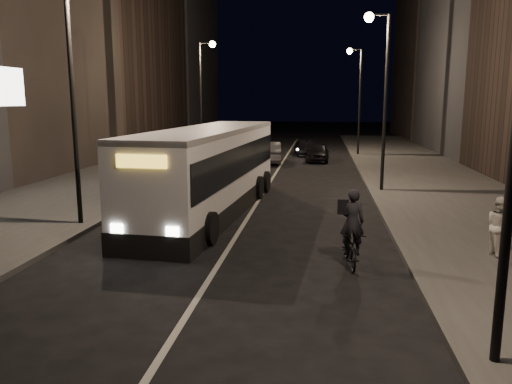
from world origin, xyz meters
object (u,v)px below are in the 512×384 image
(streetlight_right_mid, at_px, (381,78))
(streetlight_left_far, at_px, (204,85))
(car_mid, at_px, (269,152))
(streetlight_left_near, at_px, (78,70))
(car_near, at_px, (318,152))
(streetlight_right_near, at_px, (506,33))
(cyclist_on_bicycle, at_px, (351,240))
(city_bus, at_px, (210,167))
(streetlight_right_far, at_px, (357,87))
(pedestrian_woman, at_px, (500,226))
(car_far, at_px, (305,148))

(streetlight_right_mid, distance_m, streetlight_left_far, 14.62)
(car_mid, bearing_deg, streetlight_left_near, 70.08)
(car_near, bearing_deg, car_mid, -156.25)
(streetlight_right_near, distance_m, car_mid, 27.85)
(cyclist_on_bicycle, relative_size, car_mid, 0.47)
(city_bus, distance_m, cyclist_on_bicycle, 7.88)
(streetlight_right_far, height_order, pedestrian_woman, streetlight_right_far)
(streetlight_left_near, relative_size, city_bus, 0.65)
(streetlight_left_far, height_order, pedestrian_woman, streetlight_left_far)
(streetlight_left_near, xyz_separation_m, car_far, (6.80, 24.09, -4.78))
(cyclist_on_bicycle, height_order, car_near, cyclist_on_bicycle)
(pedestrian_woman, distance_m, car_near, 22.72)
(streetlight_right_mid, distance_m, streetlight_right_far, 16.00)
(car_near, bearing_deg, cyclist_on_bicycle, -85.87)
(car_near, xyz_separation_m, car_mid, (-3.39, -1.39, 0.09))
(streetlight_right_far, height_order, streetlight_left_far, same)
(car_far, bearing_deg, pedestrian_woman, -84.34)
(streetlight_left_far, relative_size, car_far, 2.04)
(city_bus, distance_m, car_far, 21.46)
(streetlight_right_mid, relative_size, car_far, 2.04)
(streetlight_right_mid, xyz_separation_m, streetlight_right_far, (0.00, 16.00, 0.00))
(streetlight_left_near, distance_m, pedestrian_woman, 13.80)
(streetlight_right_far, height_order, cyclist_on_bicycle, streetlight_right_far)
(streetlight_right_mid, xyz_separation_m, city_bus, (-6.93, -5.12, -3.55))
(streetlight_left_near, bearing_deg, car_far, 74.24)
(streetlight_right_near, bearing_deg, car_far, 96.87)
(streetlight_right_mid, bearing_deg, city_bus, -143.57)
(cyclist_on_bicycle, bearing_deg, streetlight_left_far, 108.02)
(streetlight_left_near, relative_size, pedestrian_woman, 4.94)
(car_near, bearing_deg, streetlight_right_near, -82.69)
(cyclist_on_bicycle, distance_m, car_mid, 22.18)
(streetlight_right_near, xyz_separation_m, streetlight_right_mid, (0.00, 16.00, 0.00))
(pedestrian_woman, height_order, car_mid, pedestrian_woman)
(pedestrian_woman, bearing_deg, streetlight_left_far, 22.03)
(streetlight_left_near, height_order, car_mid, streetlight_left_near)
(streetlight_right_mid, relative_size, pedestrian_woman, 4.94)
(pedestrian_woman, bearing_deg, car_far, 2.37)
(cyclist_on_bicycle, bearing_deg, streetlight_right_far, 81.31)
(car_near, bearing_deg, streetlight_right_far, 55.03)
(car_near, bearing_deg, streetlight_left_far, -163.24)
(city_bus, bearing_deg, cyclist_on_bicycle, -44.33)
(streetlight_right_far, distance_m, pedestrian_woman, 26.46)
(streetlight_left_near, bearing_deg, streetlight_right_far, 66.04)
(streetlight_left_near, bearing_deg, pedestrian_woman, -8.79)
(city_bus, xyz_separation_m, car_mid, (0.68, 15.86, -1.06))
(city_bus, height_order, car_near, city_bus)
(streetlight_right_far, xyz_separation_m, car_near, (-2.86, -3.87, -4.70))
(streetlight_left_far, distance_m, car_near, 9.35)
(streetlight_right_near, xyz_separation_m, pedestrian_woman, (2.27, 6.00, -4.38))
(city_bus, xyz_separation_m, car_near, (4.07, 17.25, -1.15))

